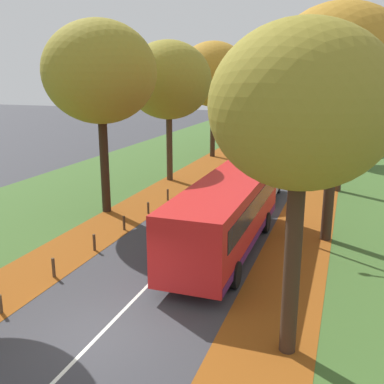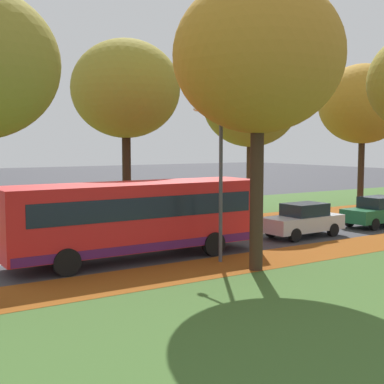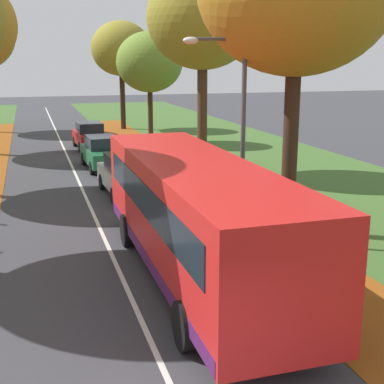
{
  "view_description": "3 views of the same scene",
  "coord_description": "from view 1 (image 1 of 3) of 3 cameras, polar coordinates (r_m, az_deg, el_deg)",
  "views": [
    {
      "loc": [
        6.31,
        -10.03,
        7.31
      ],
      "look_at": [
        -0.15,
        8.46,
        2.14
      ],
      "focal_mm": 42.0,
      "sensor_mm": 36.0,
      "label": 1
    },
    {
      "loc": [
        20.24,
        -1.88,
        4.49
      ],
      "look_at": [
        0.69,
        10.65,
        2.38
      ],
      "focal_mm": 50.0,
      "sensor_mm": 36.0,
      "label": 2
    },
    {
      "loc": [
        -1.98,
        -4.64,
        5.33
      ],
      "look_at": [
        2.27,
        9.28,
        1.73
      ],
      "focal_mm": 50.0,
      "sensor_mm": 36.0,
      "label": 3
    }
  ],
  "objects": [
    {
      "name": "ground_plane",
      "position": [
        13.92,
        -11.5,
        -17.22
      ],
      "size": [
        160.0,
        160.0,
        0.0
      ],
      "primitive_type": "plane",
      "color": "#38383D"
    },
    {
      "name": "grass_verge_left",
      "position": [
        34.58,
        -7.89,
        2.45
      ],
      "size": [
        12.0,
        90.0,
        0.01
      ],
      "primitive_type": "cube",
      "color": "#3D6028",
      "rests_on": "ground"
    },
    {
      "name": "leaf_litter_left",
      "position": [
        27.38,
        -4.99,
        -0.73
      ],
      "size": [
        2.8,
        60.0,
        0.0
      ],
      "primitive_type": "cube",
      "color": "#8C4714",
      "rests_on": "grass_verge_left"
    },
    {
      "name": "leaf_litter_right",
      "position": [
        25.17,
        14.53,
        -2.56
      ],
      "size": [
        2.8,
        60.0,
        0.0
      ],
      "primitive_type": "cube",
      "color": "#8C4714",
      "rests_on": "grass_verge_right"
    },
    {
      "name": "road_centre_line",
      "position": [
        31.54,
        7.18,
        1.28
      ],
      "size": [
        0.12,
        80.0,
        0.01
      ],
      "primitive_type": "cube",
      "color": "silver",
      "rests_on": "ground"
    },
    {
      "name": "tree_left_near",
      "position": [
        24.02,
        -11.62,
        14.61
      ],
      "size": [
        5.8,
        5.8,
        10.0
      ],
      "color": "black",
      "rests_on": "ground"
    },
    {
      "name": "tree_left_mid",
      "position": [
        31.13,
        -2.99,
        13.96
      ],
      "size": [
        5.81,
        5.81,
        9.51
      ],
      "color": "#422D1E",
      "rests_on": "ground"
    },
    {
      "name": "tree_left_far",
      "position": [
        40.52,
        2.72,
        14.69
      ],
      "size": [
        6.2,
        6.2,
        10.06
      ],
      "color": "#382619",
      "rests_on": "ground"
    },
    {
      "name": "tree_left_distant",
      "position": [
        50.44,
        6.14,
        14.45
      ],
      "size": [
        5.69,
        5.69,
        9.67
      ],
      "color": "#422D1E",
      "rests_on": "ground"
    },
    {
      "name": "tree_right_nearest",
      "position": [
        11.08,
        13.78,
        10.33
      ],
      "size": [
        4.47,
        4.47,
        8.59
      ],
      "color": "#382619",
      "rests_on": "ground"
    },
    {
      "name": "tree_right_near",
      "position": [
        20.17,
        18.16,
        14.53
      ],
      "size": [
        5.91,
        5.91,
        10.16
      ],
      "color": "#382619",
      "rests_on": "ground"
    },
    {
      "name": "tree_right_mid",
      "position": [
        29.53,
        19.02,
        13.68
      ],
      "size": [
        5.1,
        5.1,
        9.48
      ],
      "color": "#422D1E",
      "rests_on": "ground"
    },
    {
      "name": "tree_right_far",
      "position": [
        39.96,
        18.72,
        11.01
      ],
      "size": [
        4.27,
        4.27,
        7.14
      ],
      "color": "#382619",
      "rests_on": "ground"
    },
    {
      "name": "tree_right_distant",
      "position": [
        47.81,
        18.43,
        12.71
      ],
      "size": [
        4.63,
        4.63,
        8.3
      ],
      "color": "black",
      "rests_on": "ground"
    },
    {
      "name": "bollard_nearest",
      "position": [
        15.71,
        -23.16,
        -12.96
      ],
      "size": [
        0.12,
        0.12,
        0.63
      ],
      "primitive_type": "cylinder",
      "color": "#4C3823",
      "rests_on": "ground"
    },
    {
      "name": "bollard_second",
      "position": [
        17.58,
        -17.18,
        -9.16
      ],
      "size": [
        0.12,
        0.12,
        0.75
      ],
      "primitive_type": "cylinder",
      "color": "#4C3823",
      "rests_on": "ground"
    },
    {
      "name": "bollard_third",
      "position": [
        19.64,
        -12.31,
        -6.28
      ],
      "size": [
        0.12,
        0.12,
        0.73
      ],
      "primitive_type": "cylinder",
      "color": "#4C3823",
      "rests_on": "ground"
    },
    {
      "name": "bollard_fourth",
      "position": [
        21.9,
        -8.63,
        -3.92
      ],
      "size": [
        0.12,
        0.12,
        0.7
      ],
      "primitive_type": "cylinder",
      "color": "#4C3823",
      "rests_on": "ground"
    },
    {
      "name": "bollard_fifth",
      "position": [
        24.25,
        -5.58,
        -2.03
      ],
      "size": [
        0.12,
        0.12,
        0.64
      ],
      "primitive_type": "cylinder",
      "color": "#4C3823",
      "rests_on": "ground"
    },
    {
      "name": "bollard_sixth",
      "position": [
        26.67,
        -3.1,
        -0.37
      ],
      "size": [
        0.12,
        0.12,
        0.69
      ],
      "primitive_type": "cylinder",
      "color": "#4C3823",
      "rests_on": "ground"
    },
    {
      "name": "streetlamp_right",
      "position": [
        20.33,
        11.52,
        4.37
      ],
      "size": [
        1.89,
        0.28,
        6.0
      ],
      "color": "#47474C",
      "rests_on": "ground"
    },
    {
      "name": "bus",
      "position": [
        18.82,
        4.39,
        -2.6
      ],
      "size": [
        2.68,
        10.4,
        2.98
      ],
      "color": "red",
      "rests_on": "ground"
    },
    {
      "name": "car_silver_lead",
      "position": [
        27.58,
        9.02,
        0.98
      ],
      "size": [
        1.92,
        4.27,
        1.62
      ],
      "color": "#B7BABF",
      "rests_on": "ground"
    },
    {
      "name": "car_green_following",
      "position": [
        33.13,
        10.52,
        3.23
      ],
      "size": [
        1.94,
        4.28,
        1.62
      ],
      "color": "#1E6038",
      "rests_on": "ground"
    },
    {
      "name": "car_red_third_in_line",
      "position": [
        39.41,
        12.14,
        4.97
      ],
      "size": [
        1.93,
        4.27,
        1.62
      ],
      "color": "#B21919",
      "rests_on": "ground"
    }
  ]
}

